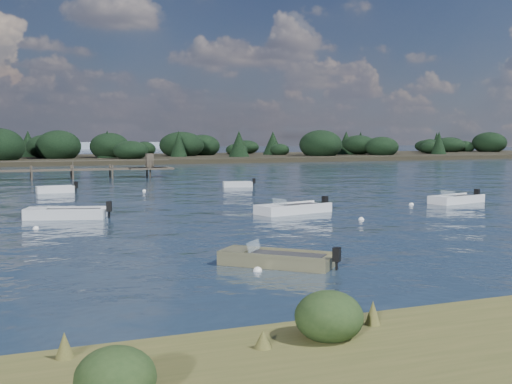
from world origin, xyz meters
name	(u,v)px	position (x,y,z in m)	size (l,w,h in m)	color
ground	(99,172)	(0.00, 60.00, 0.00)	(400.00, 400.00, 0.00)	#152231
shore_lip	(502,314)	(0.00, -12.20, 0.00)	(160.00, 0.60, 0.30)	black
dinghy_near_olive	(276,262)	(-2.97, -4.17, 0.14)	(3.98, 3.89, 1.07)	#6C6948
tender_far_grey_b	(238,186)	(8.28, 30.26, 0.14)	(3.04, 1.60, 1.02)	silver
tender_far_white	(55,191)	(-7.88, 30.23, 0.16)	(3.34, 1.37, 1.13)	silver
dinghy_mid_white_b	(456,201)	(17.60, 11.19, 0.15)	(4.77, 2.67, 1.16)	silver
dinghy_mid_grey	(66,216)	(-8.73, 12.57, 0.16)	(4.89, 2.91, 1.22)	silver
dinghy_mid_white_a	(293,211)	(4.40, 10.06, 0.16)	(5.21, 2.89, 1.20)	silver
buoy_a	(258,271)	(-3.98, -4.87, 0.00)	(0.32, 0.32, 0.32)	white
buoy_b	(361,220)	(6.57, 5.70, 0.00)	(0.32, 0.32, 0.32)	white
buoy_c	(36,229)	(-10.54, 8.66, 0.00)	(0.32, 0.32, 0.32)	white
buoy_d	(411,205)	(13.86, 11.24, 0.00)	(0.32, 0.32, 0.32)	white
buoy_e	(144,191)	(-0.71, 29.01, 0.00)	(0.32, 0.32, 0.32)	white
far_headland	(196,150)	(25.00, 100.00, 1.96)	(190.00, 40.00, 5.80)	black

